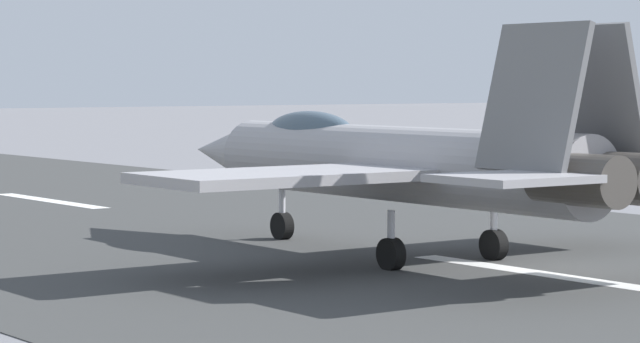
{
  "coord_description": "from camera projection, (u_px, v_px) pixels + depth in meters",
  "views": [
    {
      "loc": [
        -22.98,
        23.26,
        4.34
      ],
      "look_at": [
        4.56,
        2.73,
        2.2
      ],
      "focal_mm": 80.51,
      "sensor_mm": 36.0,
      "label": 1
    }
  ],
  "objects": [
    {
      "name": "fighter_jet",
      "position": [
        396.0,
        161.0,
        35.33
      ],
      "size": [
        17.52,
        14.58,
        5.6
      ],
      "color": "#9C9A9D",
      "rests_on": "ground"
    },
    {
      "name": "ground_plane",
      "position": [
        536.0,
        274.0,
        32.53
      ],
      "size": [
        400.0,
        400.0,
        0.0
      ],
      "primitive_type": "plane",
      "color": "slate"
    },
    {
      "name": "runway_strip",
      "position": [
        537.0,
        273.0,
        32.52
      ],
      "size": [
        240.0,
        26.0,
        0.02
      ],
      "color": "#393A39",
      "rests_on": "ground"
    }
  ]
}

